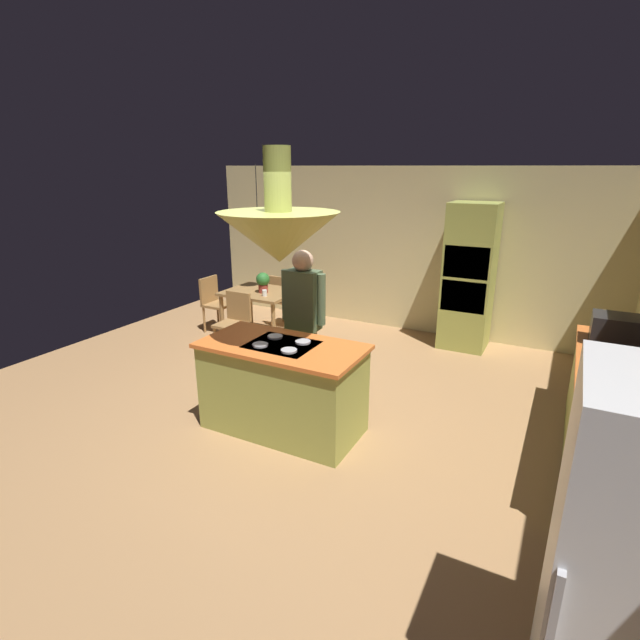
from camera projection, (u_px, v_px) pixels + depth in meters
ground at (294, 419)px, 5.06m from camera, size 8.16×8.16×0.00m
wall_back at (404, 250)px, 7.57m from camera, size 6.80×0.10×2.55m
kitchen_island at (283, 387)px, 4.75m from camera, size 1.60×0.82×0.93m
counter_run_right at (610, 418)px, 4.16m from camera, size 0.73×2.41×0.91m
oven_tower at (469, 277)px, 6.81m from camera, size 0.66×0.62×2.08m
dining_table at (261, 298)px, 7.21m from camera, size 1.04×0.85×0.76m
person_at_island at (303, 316)px, 5.22m from camera, size 0.53×0.23×1.71m
range_hood at (279, 234)px, 4.29m from camera, size 1.10×1.10×1.00m
pendant_light_over_table at (257, 216)px, 6.84m from camera, size 0.32×0.32×0.82m
chair_facing_island at (235, 319)px, 6.71m from camera, size 0.40×0.40×0.87m
chair_by_back_wall at (284, 298)px, 7.80m from camera, size 0.40×0.40×0.87m
chair_at_corner at (214, 300)px, 7.65m from camera, size 0.40×0.40×0.87m
potted_plant_on_table at (263, 281)px, 7.05m from camera, size 0.20×0.20×0.30m
cup_on_table at (265, 293)px, 6.89m from camera, size 0.07×0.07×0.09m
canister_flour at (627, 386)px, 3.49m from camera, size 0.14×0.14×0.20m
canister_sugar at (625, 378)px, 3.65m from camera, size 0.12×0.12×0.19m
canister_tea at (623, 372)px, 3.80m from camera, size 0.13×0.13×0.15m
microwave_on_counter at (618, 330)px, 4.58m from camera, size 0.46×0.36×0.28m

